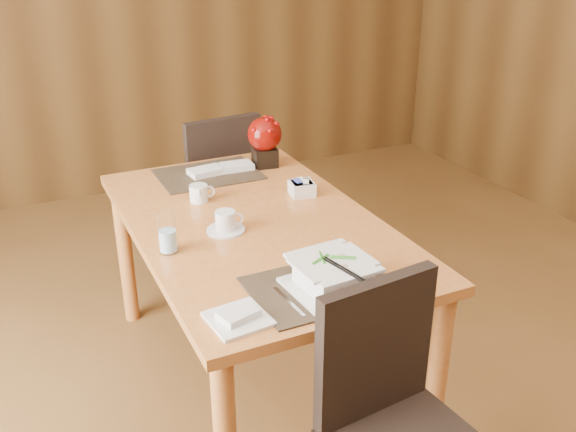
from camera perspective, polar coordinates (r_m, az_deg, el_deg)
name	(u,v)px	position (r m, az deg, el deg)	size (l,w,h in m)	color
dining_table	(255,243)	(2.52, -2.93, -2.43)	(0.90, 1.50, 0.75)	#C97738
placemat_near	(322,287)	(2.04, 3.00, -6.30)	(0.45, 0.33, 0.01)	black
placemat_far	(208,174)	(2.96, -7.09, 3.71)	(0.45, 0.33, 0.01)	black
soup_setting	(333,276)	(2.00, 4.00, -5.35)	(0.28, 0.28, 0.11)	white
coffee_cup	(225,223)	(2.39, -5.58, -0.60)	(0.14, 0.14, 0.08)	white
water_glass	(167,232)	(2.25, -10.68, -1.41)	(0.07, 0.07, 0.15)	white
creamer_jug	(199,193)	(2.67, -7.94, 2.02)	(0.10, 0.10, 0.07)	white
sugar_caddy	(302,188)	(2.71, 1.24, 2.47)	(0.10, 0.10, 0.06)	white
berry_decor	(265,139)	(3.01, -2.09, 6.89)	(0.16, 0.16, 0.24)	black
napkins_far	(223,168)	(2.97, -5.77, 4.23)	(0.30, 0.11, 0.03)	white
bread_plate	(238,319)	(1.89, -4.44, -9.11)	(0.17, 0.17, 0.01)	white
near_chair	(395,414)	(1.97, 9.52, -16.97)	(0.46, 0.46, 0.90)	black
far_chair	(217,186)	(3.46, -6.36, 2.71)	(0.46, 0.46, 0.91)	black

